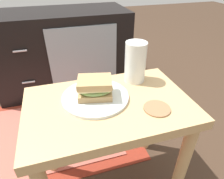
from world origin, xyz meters
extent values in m
cube|color=tan|center=(0.00, 0.00, 0.44)|extent=(0.56, 0.36, 0.04)
cylinder|color=tan|center=(0.25, -0.14, 0.21)|extent=(0.04, 0.04, 0.43)
cylinder|color=tan|center=(-0.25, 0.14, 0.21)|extent=(0.04, 0.04, 0.43)
cylinder|color=tan|center=(0.25, 0.14, 0.21)|extent=(0.04, 0.04, 0.43)
cube|color=black|center=(-0.09, 0.95, 0.29)|extent=(0.96, 0.44, 0.58)
cube|color=#8C9EA8|center=(0.03, 0.72, 0.30)|extent=(0.46, 0.01, 0.44)
cylinder|color=silver|center=(-0.35, 0.72, 0.41)|extent=(0.08, 0.01, 0.01)
cylinder|color=silver|center=(-0.35, 0.72, 0.19)|extent=(0.08, 0.01, 0.01)
cube|color=maroon|center=(-0.38, 0.40, 0.00)|extent=(1.24, 0.70, 0.01)
cube|color=#BA5B4C|center=(-0.38, 0.40, 0.01)|extent=(1.01, 0.58, 0.00)
cylinder|color=silver|center=(-0.04, 0.04, 0.47)|extent=(0.23, 0.23, 0.01)
cube|color=tan|center=(-0.04, 0.04, 0.48)|extent=(0.13, 0.11, 0.02)
ellipsoid|color=#8CB260|center=(-0.04, 0.04, 0.50)|extent=(0.14, 0.12, 0.02)
cube|color=beige|center=(-0.04, 0.04, 0.51)|extent=(0.12, 0.10, 0.01)
cube|color=tan|center=(-0.04, 0.04, 0.53)|extent=(0.13, 0.11, 0.02)
cylinder|color=silver|center=(0.14, 0.12, 0.54)|extent=(0.08, 0.08, 0.16)
cylinder|color=#C67219|center=(0.14, 0.12, 0.53)|extent=(0.07, 0.07, 0.12)
cylinder|color=white|center=(0.14, 0.12, 0.59)|extent=(0.07, 0.07, 0.01)
cylinder|color=#996B47|center=(0.14, -0.08, 0.46)|extent=(0.09, 0.09, 0.01)
camera|label=1|loc=(-0.14, -0.51, 0.86)|focal=31.20mm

